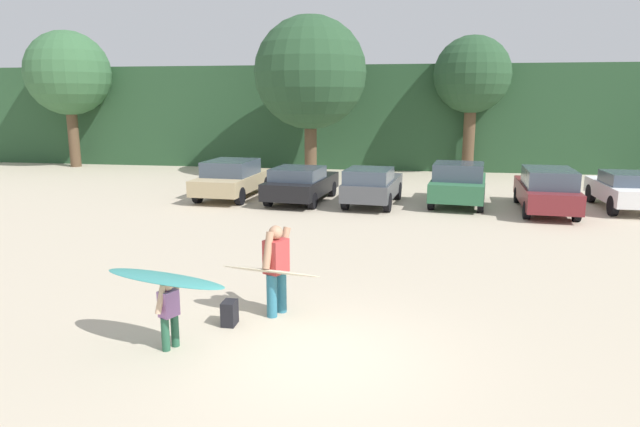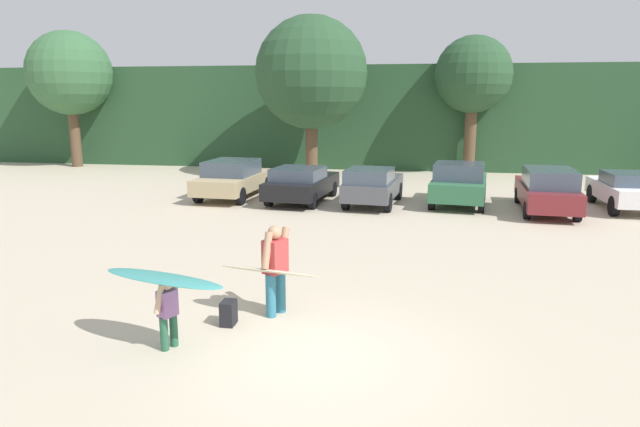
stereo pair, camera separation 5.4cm
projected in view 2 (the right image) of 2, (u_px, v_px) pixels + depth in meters
The scene contains 16 objects.
ground_plane at pixel (317, 356), 8.95m from camera, with size 120.00×120.00×0.00m, color beige.
hillside_ridge at pixel (394, 115), 36.66m from camera, with size 108.00×12.00×5.81m, color #284C2D.
tree_right at pixel (70, 74), 32.22m from camera, with size 4.78×4.78×7.80m.
tree_far_right at pixel (311, 73), 27.62m from camera, with size 5.55×5.55×8.01m.
tree_center_left at pixel (473, 76), 29.11m from camera, with size 4.00×4.00×7.21m.
parked_car_tan at pixel (233, 178), 22.86m from camera, with size 2.21×4.53×1.55m.
parked_car_black at pixel (301, 183), 22.00m from camera, with size 2.42×4.49×1.40m.
parked_car_dark_gray at pixel (373, 185), 21.22m from camera, with size 2.16×4.16×1.49m.
parked_car_forest_green at pixel (459, 183), 21.27m from camera, with size 2.43×4.13×1.64m.
parked_car_maroon at pixel (547, 190), 19.95m from camera, with size 2.07×4.75×1.61m.
parked_car_white at pixel (629, 190), 20.38m from camera, with size 1.97×3.96×1.40m.
person_adult at pixel (275, 265), 10.49m from camera, with size 0.47×0.79×1.74m.
person_child at pixel (168, 310), 9.11m from camera, with size 0.32×0.52×1.18m.
surfboard_cream at pixel (269, 271), 10.46m from camera, with size 2.06×0.89×0.26m.
surfboard_teal at pixel (163, 278), 8.99m from camera, with size 2.41×1.27×0.12m.
backpack_dropped at pixel (229, 313), 10.15m from camera, with size 0.24×0.34×0.45m.
Camera 2 is at (1.44, -8.17, 4.07)m, focal length 31.40 mm.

